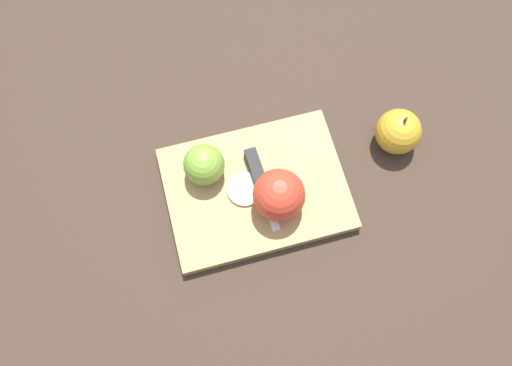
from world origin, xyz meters
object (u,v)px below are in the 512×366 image
at_px(apple_half_left, 204,165).
at_px(knife, 257,172).
at_px(apple_half_right, 279,195).
at_px(apple_whole, 398,132).

relative_size(apple_half_left, knife, 0.47).
bearing_deg(apple_half_left, knife, 58.00).
height_order(apple_half_left, apple_half_right, apple_half_right).
distance_m(apple_half_right, knife, 0.07).
relative_size(knife, apple_whole, 1.61).
relative_size(apple_half_left, apple_whole, 0.76).
relative_size(apple_half_right, apple_whole, 0.94).
bearing_deg(knife, apple_half_right, 16.24).
height_order(knife, apple_whole, apple_whole).
bearing_deg(knife, apple_whole, 88.52).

